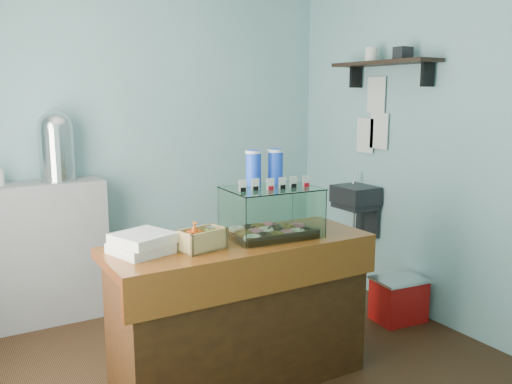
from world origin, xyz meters
TOP-DOWN VIEW (x-y plane):
  - ground at (0.00, 0.00)m, footprint 3.50×3.50m
  - room_shell at (0.03, 0.01)m, footprint 3.54×3.04m
  - counter at (0.00, -0.25)m, footprint 1.60×0.60m
  - back_shelf at (-0.90, 1.32)m, footprint 1.00×0.32m
  - display_case at (0.22, -0.22)m, footprint 0.57×0.43m
  - condiment_crate at (-0.28, -0.31)m, footprint 0.28×0.20m
  - pastry_boxes at (-0.58, -0.20)m, footprint 0.37×0.36m
  - coffee_urn at (-0.72, 1.33)m, footprint 0.29×0.29m
  - red_cooler at (1.51, -0.08)m, footprint 0.42×0.34m

SIDE VIEW (x-z plane):
  - ground at x=0.00m, z-range 0.00..0.00m
  - red_cooler at x=1.51m, z-range 0.00..0.35m
  - counter at x=0.00m, z-range 0.01..0.91m
  - back_shelf at x=-0.90m, z-range 0.00..1.10m
  - pastry_boxes at x=-0.58m, z-range 0.90..1.01m
  - condiment_crate at x=-0.28m, z-range 0.88..1.05m
  - display_case at x=0.22m, z-range 0.80..1.32m
  - coffee_urn at x=-0.72m, z-range 1.11..1.65m
  - room_shell at x=0.03m, z-range 0.30..3.12m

